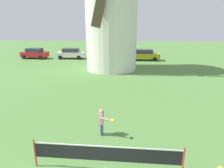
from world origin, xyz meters
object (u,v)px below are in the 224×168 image
(parked_car_cream, at_px, (71,53))
(player_far, at_px, (102,121))
(parked_car_silver, at_px, (104,54))
(parked_car_red, at_px, (35,53))
(parked_car_mustard, at_px, (144,55))
(tennis_net, at_px, (107,154))
(windmill, at_px, (111,4))

(parked_car_cream, bearing_deg, player_far, -69.76)
(parked_car_cream, height_order, parked_car_silver, same)
(parked_car_red, relative_size, parked_car_mustard, 0.89)
(tennis_net, xyz_separation_m, parked_car_cream, (-8.21, 23.26, 0.12))
(tennis_net, relative_size, parked_car_cream, 1.26)
(parked_car_cream, bearing_deg, tennis_net, -70.56)
(parked_car_red, distance_m, parked_car_cream, 5.51)
(tennis_net, bearing_deg, parked_car_red, 120.88)
(parked_car_cream, bearing_deg, parked_car_red, -176.54)
(parked_car_red, height_order, parked_car_cream, same)
(parked_car_cream, relative_size, parked_car_mustard, 0.92)
(windmill, xyz_separation_m, player_far, (0.93, -14.15, -6.30))
(parked_car_silver, bearing_deg, player_far, -82.82)
(windmill, distance_m, player_far, 15.52)
(parked_car_red, xyz_separation_m, parked_car_silver, (10.67, -0.34, 0.00))
(player_far, relative_size, parked_car_silver, 0.31)
(tennis_net, bearing_deg, parked_car_cream, 109.44)
(tennis_net, height_order, parked_car_red, parked_car_red)
(player_far, distance_m, parked_car_mustard, 20.75)
(tennis_net, height_order, parked_car_silver, parked_car_silver)
(tennis_net, height_order, parked_car_mustard, parked_car_mustard)
(tennis_net, xyz_separation_m, parked_car_red, (-13.71, 22.93, 0.12))
(windmill, distance_m, parked_car_cream, 11.44)
(player_far, bearing_deg, windmill, 93.77)
(player_far, xyz_separation_m, parked_car_red, (-13.22, 20.61, 0.08))
(windmill, bearing_deg, tennis_net, -85.06)
(tennis_net, distance_m, parked_car_mustard, 22.99)
(parked_car_red, xyz_separation_m, parked_car_cream, (5.50, 0.33, 0.00))
(windmill, bearing_deg, parked_car_red, 152.29)
(parked_car_red, distance_m, parked_car_silver, 10.68)
(windmill, height_order, player_far, windmill)
(parked_car_mustard, bearing_deg, parked_car_cream, 177.75)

